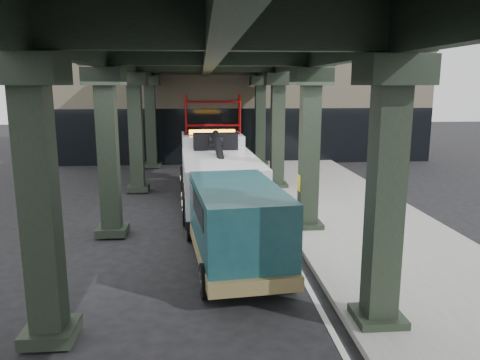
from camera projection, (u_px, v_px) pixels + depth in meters
name	position (u px, v px, depth m)	size (l,w,h in m)	color
ground	(228.00, 256.00, 12.56)	(90.00, 90.00, 0.00)	black
sidewalk	(366.00, 227.00, 14.86)	(5.00, 40.00, 0.15)	gray
lane_stripe	(279.00, 231.00, 14.65)	(0.12, 38.00, 0.01)	silver
viaduct	(209.00, 51.00, 13.39)	(7.40, 32.00, 6.40)	black
building	(240.00, 93.00, 31.46)	(22.00, 10.00, 8.00)	#C6B793
scaffolding	(213.00, 128.00, 26.44)	(3.08, 0.88, 4.00)	red
tow_truck	(216.00, 170.00, 17.48)	(2.96, 8.86, 2.86)	black
towed_van	(235.00, 222.00, 11.65)	(2.58, 5.47, 2.15)	#123C43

